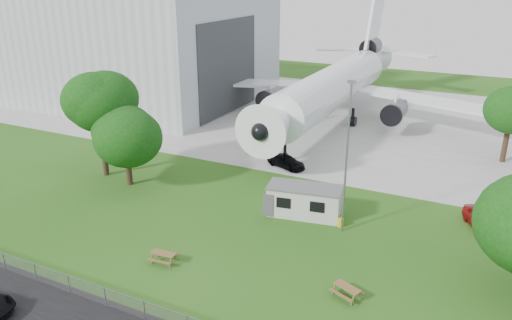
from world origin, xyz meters
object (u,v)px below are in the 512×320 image
at_px(picnic_west, 164,262).
at_px(picnic_east, 347,297).
at_px(hangar, 124,38).
at_px(airliner, 336,84).
at_px(site_cabin, 304,201).

height_order(picnic_west, picnic_east, same).
distance_m(hangar, picnic_east, 62.77).
xyz_separation_m(airliner, site_cabin, (6.51, -28.40, -3.96)).
bearing_deg(hangar, site_cabin, -33.90).
height_order(airliner, picnic_east, airliner).
relative_size(site_cabin, picnic_east, 3.85).
height_order(site_cabin, picnic_west, site_cabin).
bearing_deg(airliner, hangar, 179.78).
height_order(site_cabin, picnic_east, site_cabin).
bearing_deg(site_cabin, picnic_west, -118.92).
bearing_deg(hangar, airliner, -0.22).
distance_m(hangar, site_cabin, 51.81).
relative_size(picnic_west, picnic_east, 1.00).
relative_size(airliner, picnic_east, 26.52).
bearing_deg(picnic_east, airliner, 131.49).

